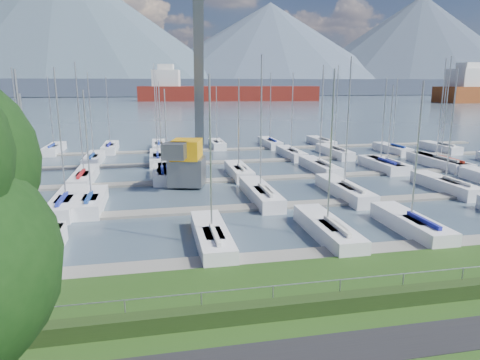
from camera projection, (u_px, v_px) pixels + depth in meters
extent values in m
cube|color=black|center=(322.00, 352.00, 15.36)|extent=(160.00, 2.00, 0.04)
cube|color=#435362|center=(162.00, 99.00, 266.85)|extent=(800.00, 540.00, 0.20)
cube|color=#203413|center=(298.00, 307.00, 17.77)|extent=(80.00, 0.70, 0.70)
cylinder|color=#95989E|center=(296.00, 284.00, 17.97)|extent=(80.00, 0.04, 0.04)
cube|color=#3E475B|center=(160.00, 87.00, 332.34)|extent=(900.00, 80.00, 12.00)
cone|color=#435462|center=(63.00, 26.00, 372.46)|extent=(340.00, 340.00, 115.00)
cone|color=#48566A|center=(270.00, 48.00, 421.74)|extent=(300.00, 300.00, 85.00)
cone|color=#3D495A|center=(419.00, 44.00, 462.17)|extent=(320.00, 320.00, 100.00)
cube|color=slate|center=(261.00, 259.00, 24.02)|extent=(90.00, 1.60, 0.25)
cube|color=slate|center=(230.00, 209.00, 33.58)|extent=(90.00, 1.60, 0.25)
cube|color=slate|center=(213.00, 181.00, 43.14)|extent=(90.00, 1.60, 0.25)
cube|color=slate|center=(202.00, 163.00, 52.69)|extent=(90.00, 1.60, 0.25)
cube|color=slate|center=(194.00, 151.00, 62.25)|extent=(90.00, 1.60, 0.25)
cube|color=slate|center=(187.00, 171.00, 40.84)|extent=(3.91, 3.91, 2.60)
cube|color=#E9A10D|center=(186.00, 149.00, 40.38)|extent=(3.38, 3.95, 1.80)
cube|color=slate|center=(198.00, 54.00, 43.02)|extent=(1.92, 11.26, 19.89)
cube|color=#525559|center=(175.00, 151.00, 38.19)|extent=(2.49, 2.64, 1.40)
cube|color=maroon|center=(229.00, 96.00, 233.97)|extent=(97.71, 31.00, 10.00)
cube|color=silver|center=(166.00, 81.00, 230.32)|extent=(15.79, 15.79, 12.00)
cube|color=silver|center=(166.00, 68.00, 228.76)|extent=(9.02, 9.02, 4.00)
cube|color=silver|center=(467.00, 81.00, 211.05)|extent=(14.25, 14.25, 12.00)
cube|color=silver|center=(468.00, 67.00, 209.49)|extent=(8.14, 8.14, 4.00)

